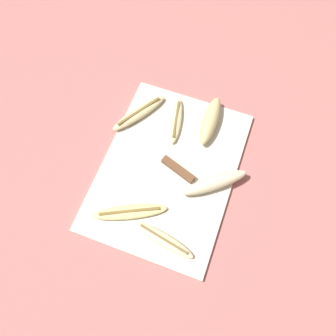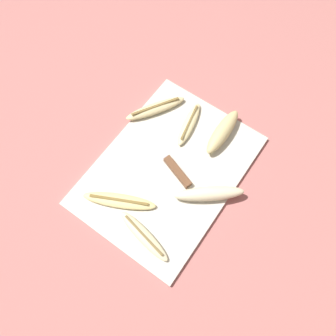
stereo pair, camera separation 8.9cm
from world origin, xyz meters
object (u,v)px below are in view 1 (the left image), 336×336
(banana_spotted_left, at_px, (210,120))
(banana_bright_far, at_px, (214,184))
(banana_golden_short, at_px, (130,212))
(knife, at_px, (172,165))
(banana_cream_curved, at_px, (164,240))
(banana_ripe_center, at_px, (139,113))
(banana_soft_right, at_px, (176,121))

(banana_spotted_left, height_order, banana_bright_far, banana_spotted_left)
(banana_spotted_left, bearing_deg, banana_golden_short, 160.49)
(knife, relative_size, banana_spotted_left, 1.34)
(knife, bearing_deg, banana_cream_curved, -147.72)
(banana_spotted_left, relative_size, banana_bright_far, 0.97)
(banana_golden_short, height_order, banana_ripe_center, banana_ripe_center)
(banana_golden_short, bearing_deg, banana_soft_right, -4.03)
(banana_cream_curved, bearing_deg, banana_ripe_center, 31.65)
(banana_golden_short, height_order, banana_bright_far, banana_bright_far)
(knife, relative_size, banana_ripe_center, 1.24)
(banana_golden_short, bearing_deg, banana_ripe_center, 17.43)
(knife, bearing_deg, banana_bright_far, -78.52)
(banana_soft_right, bearing_deg, banana_spotted_left, -73.34)
(banana_golden_short, distance_m, banana_spotted_left, 0.34)
(banana_ripe_center, bearing_deg, knife, -129.21)
(banana_golden_short, bearing_deg, knife, -20.22)
(banana_ripe_center, bearing_deg, banana_soft_right, -82.33)
(banana_bright_far, bearing_deg, banana_golden_short, 128.61)
(banana_cream_curved, xyz_separation_m, banana_soft_right, (0.33, 0.09, 0.00))
(banana_cream_curved, xyz_separation_m, banana_ripe_center, (0.32, 0.20, 0.00))
(banana_soft_right, bearing_deg, banana_bright_far, -132.98)
(banana_spotted_left, bearing_deg, banana_cream_curved, 178.80)
(knife, bearing_deg, banana_golden_short, 178.35)
(knife, xyz_separation_m, banana_cream_curved, (-0.20, -0.05, 0.00))
(banana_ripe_center, distance_m, banana_soft_right, 0.11)
(banana_bright_far, bearing_deg, banana_spotted_left, 20.69)
(knife, bearing_deg, banana_spotted_left, -0.23)
(banana_golden_short, distance_m, banana_soft_right, 0.30)
(banana_cream_curved, height_order, banana_bright_far, banana_bright_far)
(banana_ripe_center, relative_size, banana_bright_far, 1.05)
(banana_spotted_left, bearing_deg, knife, 161.19)
(banana_spotted_left, distance_m, banana_ripe_center, 0.21)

